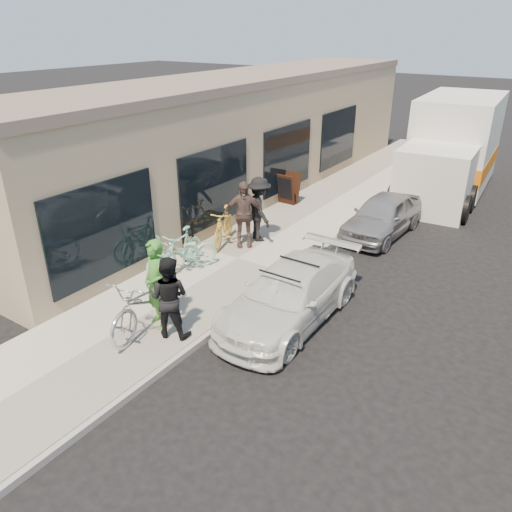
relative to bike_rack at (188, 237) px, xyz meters
The scene contains 17 objects.
ground 3.88m from the bike_rack, 36.69° to the right, with size 120.00×120.00×0.00m, color black.
sidewalk 1.44m from the bike_rack, 34.48° to the left, with size 3.00×34.00×0.15m, color #B6B0A4.
curb 2.79m from the bike_rack, 15.54° to the left, with size 0.12×34.00×0.13m, color #A19A93.
storefront 6.27m from the bike_rack, 110.94° to the left, with size 3.60×20.00×4.22m.
bike_rack is the anchor object (origin of this frame).
sandwich_board 5.28m from the bike_rack, 91.14° to the left, with size 0.66×0.66×1.05m.
sedan_white 3.70m from the bike_rack, 13.99° to the right, with size 1.73×4.17×1.25m.
sedan_silver 5.85m from the bike_rack, 53.78° to the left, with size 1.43×3.55×1.21m, color gray.
moving_truck 11.07m from the bike_rack, 69.37° to the left, with size 3.06×7.08×3.40m.
tandem_bike 3.31m from the bike_rack, 63.07° to the right, with size 0.82×2.36×1.24m, color silver.
woman_rider 3.22m from the bike_rack, 60.00° to the right, with size 0.69×0.45×1.88m, color #3E872D.
man_standing 3.54m from the bike_rack, 54.82° to the right, with size 0.82×0.64×1.68m, color black.
cruiser_bike_a 0.70m from the bike_rack, 64.17° to the right, with size 0.50×1.78×1.07m, color #98E4C9.
cruiser_bike_b 0.80m from the bike_rack, 59.92° to the right, with size 0.65×1.88×0.99m, color #98E4C9.
cruiser_bike_c 1.31m from the bike_rack, 83.12° to the left, with size 0.49×1.73×1.04m, color gold.
bystander_a 2.26m from the bike_rack, 68.27° to the left, with size 1.18×0.68×1.83m, color black.
bystander_b 1.68m from the bike_rack, 64.76° to the left, with size 1.08×0.45×1.84m, color brown.
Camera 1 is at (5.05, -6.61, 5.78)m, focal length 35.00 mm.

